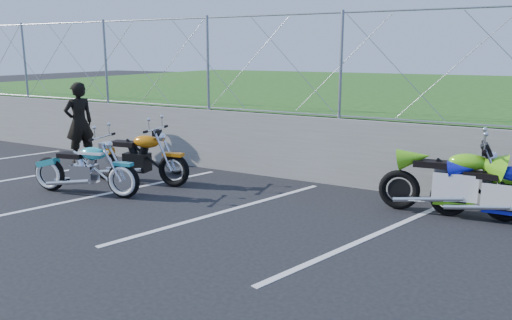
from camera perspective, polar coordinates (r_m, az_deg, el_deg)
The scene contains 10 objects.
ground at distance 7.43m, azimuth -7.55°, elevation -7.93°, with size 90.00×90.00×0.00m, color black.
retaining_wall at distance 10.18m, azimuth 4.03°, elevation 1.50°, with size 30.00×0.22×1.30m, color slate.
grass_field at distance 19.64m, azimuth 16.44°, elevation 6.28°, with size 30.00×20.00×1.30m, color #205115.
chain_link_fence at distance 10.01m, azimuth 4.17°, elevation 10.82°, with size 28.00×0.03×2.00m.
parking_lines at distance 7.67m, azimuth 4.26°, elevation -7.18°, with size 18.29×4.31×0.01m.
cruiser_turquoise at distance 9.53m, azimuth -18.80°, elevation -1.18°, with size 2.19×0.69×1.10m.
naked_orange at distance 10.05m, azimuth -13.20°, elevation 0.05°, with size 2.24×0.76×1.12m.
sportbike_green at distance 8.45m, azimuth 21.63°, elevation -2.65°, with size 2.24×0.80×1.16m.
sportbike_blue at distance 8.41m, azimuth 26.17°, elevation -3.56°, with size 1.98×0.70×1.02m.
person_standing at distance 12.35m, azimuth -19.56°, elevation 4.06°, with size 0.68×0.45×1.86m, color black.
Camera 1 is at (4.17, -5.59, 2.57)m, focal length 35.00 mm.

